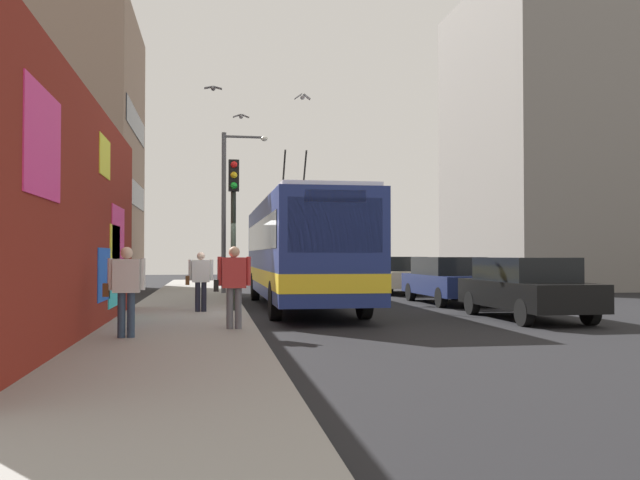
{
  "coord_description": "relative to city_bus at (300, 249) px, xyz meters",
  "views": [
    {
      "loc": [
        -17.51,
        0.94,
        1.63
      ],
      "look_at": [
        2.45,
        -2.34,
        2.11
      ],
      "focal_mm": 37.27,
      "sensor_mm": 36.0,
      "label": 1
    }
  ],
  "objects": [
    {
      "name": "pedestrian_near_wall",
      "position": [
        -8.05,
        4.26,
        -0.74
      ],
      "size": [
        0.22,
        0.74,
        1.64
      ],
      "color": "#2D3F59",
      "rests_on": "sidewalk_slab"
    },
    {
      "name": "building_far_right",
      "position": [
        11.5,
        -15.2,
        5.81
      ],
      "size": [
        10.74,
        9.44,
        15.33
      ],
      "color": "gray",
      "rests_on": "ground_plane"
    },
    {
      "name": "traffic_light",
      "position": [
        -2.51,
        2.15,
        1.05
      ],
      "size": [
        0.49,
        0.28,
        4.07
      ],
      "color": "#2D382D",
      "rests_on": "sidewalk_slab"
    },
    {
      "name": "graffiti_wall",
      "position": [
        -7.34,
        5.15,
        0.5
      ],
      "size": [
        13.2,
        0.32,
        4.71
      ],
      "color": "maroon",
      "rests_on": "ground_plane"
    },
    {
      "name": "parked_car_navy",
      "position": [
        1.05,
        -5.2,
        -1.01
      ],
      "size": [
        4.85,
        1.89,
        1.58
      ],
      "color": "navy",
      "rests_on": "ground_plane"
    },
    {
      "name": "sidewalk_slab",
      "position": [
        -2.96,
        3.4,
        -1.77
      ],
      "size": [
        48.0,
        3.2,
        0.15
      ],
      "primitive_type": "cube",
      "color": "gray",
      "rests_on": "ground_plane"
    },
    {
      "name": "pedestrian_midblock",
      "position": [
        -2.64,
        3.02,
        -0.79
      ],
      "size": [
        0.22,
        0.72,
        1.57
      ],
      "color": "#1E1E2D",
      "rests_on": "sidewalk_slab"
    },
    {
      "name": "building_far_left",
      "position": [
        10.36,
        11.0,
        4.34
      ],
      "size": [
        8.37,
        9.78,
        12.38
      ],
      "color": "gray",
      "rests_on": "ground_plane"
    },
    {
      "name": "parked_car_black",
      "position": [
        -4.56,
        -5.2,
        -1.01
      ],
      "size": [
        4.69,
        1.86,
        1.58
      ],
      "color": "black",
      "rests_on": "ground_plane"
    },
    {
      "name": "parked_car_champagne",
      "position": [
        7.07,
        -5.2,
        -1.01
      ],
      "size": [
        4.55,
        1.93,
        1.58
      ],
      "color": "#C6B793",
      "rests_on": "ground_plane"
    },
    {
      "name": "pedestrian_at_curb",
      "position": [
        -6.92,
        2.29,
        -0.72
      ],
      "size": [
        0.22,
        0.75,
        1.67
      ],
      "color": "#595960",
      "rests_on": "sidewalk_slab"
    },
    {
      "name": "flying_pigeons",
      "position": [
        -1.24,
        1.96,
        5.1
      ],
      "size": [
        10.21,
        4.21,
        1.72
      ],
      "color": "#47474C"
    },
    {
      "name": "ground_plane",
      "position": [
        -2.96,
        1.8,
        -1.85
      ],
      "size": [
        80.0,
        80.0,
        0.0
      ],
      "primitive_type": "plane",
      "color": "black"
    },
    {
      "name": "city_bus",
      "position": [
        0.0,
        0.0,
        0.0
      ],
      "size": [
        11.89,
        2.58,
        5.11
      ],
      "color": "navy",
      "rests_on": "ground_plane"
    },
    {
      "name": "street_lamp",
      "position": [
        6.1,
        2.04,
        1.98
      ],
      "size": [
        0.44,
        1.83,
        6.38
      ],
      "color": "#4C4C51",
      "rests_on": "sidewalk_slab"
    }
  ]
}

